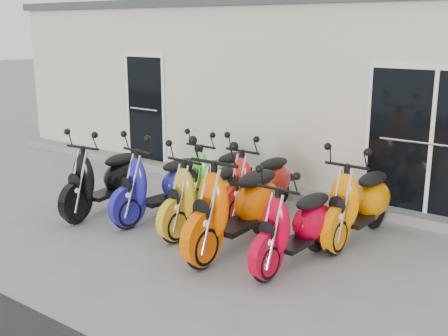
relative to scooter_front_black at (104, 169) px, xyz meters
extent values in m
plane|color=gray|center=(1.57, 0.42, -0.69)|extent=(80.00, 80.00, 0.00)
cube|color=beige|center=(1.57, 5.62, 0.91)|extent=(14.00, 6.00, 3.20)
cube|color=#3F3F42|center=(1.57, 5.62, 2.59)|extent=(14.20, 6.20, 0.16)
cube|color=gray|center=(1.57, 2.44, -0.62)|extent=(14.00, 0.40, 0.15)
cube|color=black|center=(-1.63, 2.59, 0.57)|extent=(1.07, 0.08, 2.22)
cube|color=black|center=(4.17, 2.59, 0.57)|extent=(2.02, 0.08, 2.22)
camera|label=1|loc=(6.57, -5.59, 2.15)|focal=45.00mm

